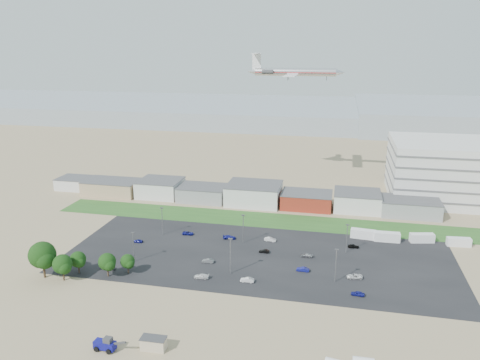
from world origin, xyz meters
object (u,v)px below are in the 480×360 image
(parked_car_3, at_px, (201,276))
(parked_car_13, at_px, (247,280))
(tree_far_left, at_px, (43,258))
(parked_car_12, at_px, (307,255))
(parked_car_10, at_px, (108,267))
(parked_car_11, at_px, (270,239))
(parked_car_0, at_px, (355,276))
(parked_car_9, at_px, (188,233))
(parked_car_4, at_px, (208,261))
(portable_shed, at_px, (154,343))
(parked_car_5, at_px, (138,241))
(parked_car_2, at_px, (358,293))
(parked_car_8, at_px, (353,246))
(parked_car_6, at_px, (229,237))
(box_trailer_a, at_px, (363,234))
(telehandler, at_px, (105,343))
(airliner, at_px, (295,72))
(parked_car_1, at_px, (303,269))
(parked_car_7, at_px, (264,251))

(parked_car_3, height_order, parked_car_13, parked_car_13)
(tree_far_left, xyz_separation_m, parked_car_12, (71.57, 29.34, -5.52))
(parked_car_10, bearing_deg, parked_car_11, -49.53)
(parked_car_0, distance_m, parked_car_9, 59.83)
(tree_far_left, distance_m, parked_car_4, 46.95)
(parked_car_9, distance_m, parked_car_12, 42.92)
(portable_shed, distance_m, parked_car_3, 33.18)
(parked_car_5, bearing_deg, parked_car_2, 74.33)
(parked_car_4, relative_size, parked_car_12, 0.97)
(portable_shed, relative_size, parked_car_0, 1.26)
(parked_car_9, relative_size, parked_car_10, 0.88)
(parked_car_0, distance_m, parked_car_3, 43.29)
(portable_shed, height_order, parked_car_5, portable_shed)
(tree_far_left, distance_m, parked_car_2, 87.13)
(parked_car_3, bearing_deg, parked_car_8, 122.83)
(parked_car_3, relative_size, parked_car_6, 0.97)
(parked_car_0, height_order, parked_car_13, parked_car_13)
(parked_car_4, xyz_separation_m, parked_car_13, (14.06, -9.36, 0.04))
(portable_shed, bearing_deg, box_trailer_a, 55.78)
(telehandler, xyz_separation_m, parked_car_8, (53.04, 66.37, -0.98))
(parked_car_4, bearing_deg, parked_car_13, 53.58)
(parked_car_9, bearing_deg, parked_car_8, -93.07)
(parked_car_6, bearing_deg, portable_shed, 171.21)
(airliner, xyz_separation_m, parked_car_8, (28.58, -77.65, -51.38))
(parked_car_13, bearing_deg, telehandler, -33.90)
(box_trailer_a, height_order, parked_car_3, box_trailer_a)
(parked_car_12, bearing_deg, parked_car_13, -34.03)
(portable_shed, distance_m, tree_far_left, 49.53)
(telehandler, distance_m, parked_car_11, 70.80)
(parked_car_5, relative_size, parked_car_11, 0.80)
(parked_car_1, distance_m, parked_car_5, 56.52)
(parked_car_6, relative_size, parked_car_7, 1.31)
(parked_car_4, bearing_deg, parked_car_9, -149.53)
(parked_car_5, bearing_deg, parked_car_13, 65.30)
(airliner, relative_size, parked_car_2, 13.03)
(parked_car_6, height_order, parked_car_8, parked_car_6)
(airliner, bearing_deg, parked_car_7, -88.68)
(tree_far_left, height_order, parked_car_1, tree_far_left)
(parked_car_1, bearing_deg, portable_shed, -31.14)
(parked_car_0, relative_size, parked_car_1, 1.18)
(parked_car_8, bearing_deg, parked_car_0, 173.52)
(parked_car_7, height_order, parked_car_12, parked_car_7)
(parked_car_8, distance_m, parked_car_13, 41.88)
(tree_far_left, height_order, parked_car_8, tree_far_left)
(airliner, xyz_separation_m, parked_car_7, (0.82, -87.66, -51.44))
(parked_car_1, bearing_deg, airliner, -170.08)
(parked_car_0, relative_size, parked_car_10, 0.98)
(parked_car_7, height_order, parked_car_11, parked_car_11)
(parked_car_6, bearing_deg, box_trailer_a, -84.01)
(parked_car_4, bearing_deg, tree_far_left, -68.79)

